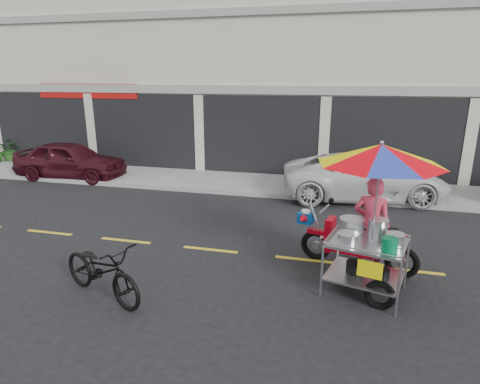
% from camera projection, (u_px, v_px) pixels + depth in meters
% --- Properties ---
extents(ground, '(90.00, 90.00, 0.00)m').
position_uv_depth(ground, '(305.00, 260.00, 8.08)').
color(ground, black).
extents(sidewalk, '(45.00, 3.00, 0.15)m').
position_uv_depth(sidewalk, '(320.00, 186.00, 13.18)').
color(sidewalk, gray).
rests_on(sidewalk, ground).
extents(shophouse_block, '(36.00, 8.11, 10.40)m').
position_uv_depth(shophouse_block, '(404.00, 58.00, 16.10)').
color(shophouse_block, beige).
rests_on(shophouse_block, ground).
extents(centerline, '(42.00, 0.10, 0.01)m').
position_uv_depth(centerline, '(305.00, 260.00, 8.08)').
color(centerline, gold).
rests_on(centerline, ground).
extents(maroon_sedan, '(3.96, 1.69, 1.33)m').
position_uv_depth(maroon_sedan, '(70.00, 160.00, 14.31)').
color(maroon_sedan, '#390D16').
rests_on(maroon_sedan, ground).
extents(white_pickup, '(5.07, 2.94, 1.33)m').
position_uv_depth(white_pickup, '(364.00, 177.00, 11.97)').
color(white_pickup, silver).
rests_on(white_pickup, ground).
extents(plant_tall, '(0.84, 0.73, 0.94)m').
position_uv_depth(plant_tall, '(10.00, 149.00, 16.64)').
color(plant_tall, '#1E4817').
rests_on(plant_tall, sidewalk).
extents(near_bicycle, '(2.01, 1.34, 1.00)m').
position_uv_depth(near_bicycle, '(102.00, 270.00, 6.58)').
color(near_bicycle, black).
rests_on(near_bicycle, ground).
extents(food_vendor_rig, '(2.58, 2.51, 2.61)m').
position_uv_depth(food_vendor_rig, '(374.00, 195.00, 6.73)').
color(food_vendor_rig, black).
rests_on(food_vendor_rig, ground).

